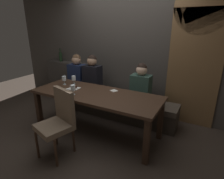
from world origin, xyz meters
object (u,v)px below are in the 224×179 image
(diner_far_end, at_px, (141,84))
(wine_glass_end_left, at_px, (64,79))
(diner_bearded, at_px, (92,75))
(wine_glass_end_right, at_px, (74,78))
(chair_near_side, at_px, (59,119))
(wine_bottle_dark_red, at_px, (61,56))
(diner_redhead, at_px, (77,73))
(dessert_plate, at_px, (74,88))
(wine_glass_far_right, at_px, (73,88))
(banquette_bench, at_px, (115,106))
(dining_table, at_px, (96,98))

(diner_far_end, bearing_deg, wine_glass_end_left, -156.34)
(diner_bearded, relative_size, wine_glass_end_right, 4.86)
(chair_near_side, xyz_separation_m, diner_far_end, (0.69, 1.42, 0.23))
(diner_far_end, height_order, wine_bottle_dark_red, wine_bottle_dark_red)
(chair_near_side, xyz_separation_m, diner_redhead, (-0.81, 1.44, 0.26))
(diner_far_end, height_order, dessert_plate, diner_far_end)
(wine_bottle_dark_red, bearing_deg, wine_glass_end_right, -37.13)
(wine_glass_far_right, bearing_deg, dessert_plate, 129.38)
(wine_glass_far_right, bearing_deg, wine_bottle_dark_red, 138.71)
(banquette_bench, height_order, wine_bottle_dark_red, wine_bottle_dark_red)
(dining_table, distance_m, wine_bottle_dark_red, 2.08)
(wine_bottle_dark_red, bearing_deg, wine_glass_end_left, -44.53)
(diner_redhead, xyz_separation_m, diner_far_end, (1.50, -0.02, -0.02))
(chair_near_side, height_order, wine_glass_far_right, chair_near_side)
(diner_far_end, height_order, wine_glass_far_right, diner_far_end)
(diner_redhead, distance_m, dessert_plate, 0.88)
(diner_redhead, relative_size, dessert_plate, 4.07)
(diner_redhead, height_order, diner_bearded, diner_bearded)
(diner_bearded, bearing_deg, wine_bottle_dark_red, 162.92)
(banquette_bench, height_order, chair_near_side, chair_near_side)
(banquette_bench, bearing_deg, diner_far_end, -0.10)
(chair_near_side, bearing_deg, dessert_plate, 113.59)
(dining_table, distance_m, diner_far_end, 0.89)
(banquette_bench, xyz_separation_m, diner_bearded, (-0.53, -0.02, 0.60))
(chair_near_side, relative_size, diner_far_end, 1.35)
(wine_glass_end_left, bearing_deg, diner_far_end, 23.66)
(wine_glass_end_right, bearing_deg, diner_redhead, 122.97)
(chair_near_side, height_order, diner_redhead, diner_redhead)
(wine_bottle_dark_red, xyz_separation_m, wine_glass_end_left, (0.95, -0.94, -0.22))
(diner_bearded, bearing_deg, wine_glass_far_right, -74.85)
(diner_redhead, xyz_separation_m, wine_glass_far_right, (0.68, -0.95, 0.04))
(wine_glass_far_right, distance_m, wine_glass_end_right, 0.57)
(wine_glass_far_right, distance_m, dessert_plate, 0.31)
(diner_redhead, relative_size, diner_far_end, 1.06)
(diner_redhead, bearing_deg, dining_table, -36.54)
(banquette_bench, height_order, diner_redhead, diner_redhead)
(wine_glass_end_right, height_order, dessert_plate, wine_glass_end_right)
(chair_near_side, xyz_separation_m, dessert_plate, (-0.31, 0.72, 0.20))
(diner_redhead, distance_m, diner_bearded, 0.44)
(banquette_bench, xyz_separation_m, wine_bottle_dark_red, (-1.74, 0.35, 0.84))
(dining_table, xyz_separation_m, wine_glass_end_right, (-0.65, 0.22, 0.20))
(dining_table, xyz_separation_m, wine_glass_end_left, (-0.79, 0.12, 0.20))
(diner_far_end, distance_m, dessert_plate, 1.23)
(dessert_plate, bearing_deg, dining_table, 0.53)
(diner_bearded, bearing_deg, wine_glass_end_right, -103.89)
(wine_glass_far_right, relative_size, dessert_plate, 0.86)
(diner_redhead, bearing_deg, diner_far_end, -0.71)
(banquette_bench, distance_m, dessert_plate, 1.00)
(wine_bottle_dark_red, bearing_deg, chair_near_side, -48.19)
(wine_glass_far_right, bearing_deg, diner_far_end, 48.42)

